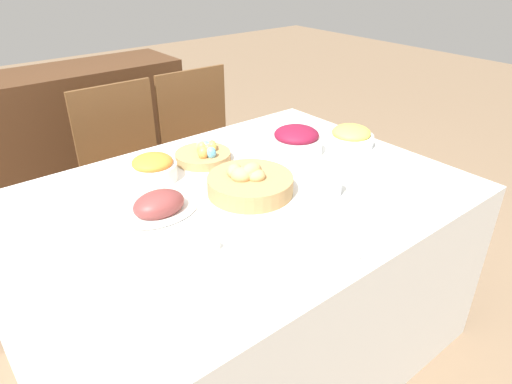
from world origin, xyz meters
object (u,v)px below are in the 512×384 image
at_px(carrot_bowl, 153,168).
at_px(butter_dish, 195,247).
at_px(pineapple_bowl, 351,137).
at_px(sideboard, 54,145).
at_px(drinking_cup, 331,185).
at_px(egg_basket, 204,155).
at_px(knife, 351,227).
at_px(dinner_plate, 313,245).
at_px(bread_basket, 250,183).
at_px(chair_far_center, 131,169).
at_px(beet_salad_bowl, 296,141).
at_px(ham_platter, 159,206).
at_px(chair_far_right, 206,147).
at_px(spoon, 357,223).
at_px(fork, 270,269).

height_order(carrot_bowl, butter_dish, carrot_bowl).
xyz_separation_m(pineapple_bowl, butter_dish, (-0.94, -0.23, -0.03)).
bearing_deg(sideboard, drinking_cup, -76.70).
xyz_separation_m(egg_basket, knife, (0.08, -0.70, -0.02)).
relative_size(sideboard, knife, 9.09).
relative_size(sideboard, dinner_plate, 5.66).
xyz_separation_m(pineapple_bowl, knife, (-0.49, -0.43, -0.04)).
bearing_deg(bread_basket, egg_basket, 85.91).
bearing_deg(chair_far_center, beet_salad_bowl, -59.14).
relative_size(ham_platter, dinner_plate, 0.95).
height_order(chair_far_center, egg_basket, chair_far_center).
height_order(chair_far_right, pineapple_bowl, chair_far_right).
bearing_deg(dinner_plate, sideboard, 94.54).
bearing_deg(butter_dish, ham_platter, 84.19).
xyz_separation_m(spoon, drinking_cup, (0.08, 0.18, 0.03)).
distance_m(carrot_bowl, butter_dish, 0.50).
xyz_separation_m(chair_far_right, chair_far_center, (-0.46, 0.00, 0.00)).
bearing_deg(butter_dish, spoon, -22.40).
distance_m(beet_salad_bowl, pineapple_bowl, 0.25).
relative_size(chair_far_right, bread_basket, 2.98).
distance_m(ham_platter, drinking_cup, 0.59).
xyz_separation_m(fork, drinking_cup, (0.43, 0.18, 0.03)).
distance_m(ham_platter, dinner_plate, 0.52).
relative_size(carrot_bowl, knife, 1.01).
xyz_separation_m(beet_salad_bowl, carrot_bowl, (-0.58, 0.15, -0.01)).
xyz_separation_m(sideboard, egg_basket, (0.24, -1.29, 0.32)).
xyz_separation_m(chair_far_center, bread_basket, (0.06, -0.89, 0.27)).
bearing_deg(spoon, ham_platter, 136.04).
bearing_deg(sideboard, spoon, -79.98).
height_order(chair_far_center, carrot_bowl, chair_far_center).
distance_m(pineapple_bowl, fork, 0.93).
bearing_deg(knife, egg_basket, 95.53).
xyz_separation_m(sideboard, dinner_plate, (0.16, -1.99, 0.30)).
distance_m(sideboard, ham_platter, 1.58).
bearing_deg(knife, carrot_bowl, 114.12).
distance_m(carrot_bowl, fork, 0.68).
bearing_deg(ham_platter, spoon, -45.04).
distance_m(knife, spoon, 0.03).
distance_m(bread_basket, beet_salad_bowl, 0.40).
bearing_deg(bread_basket, chair_far_center, 93.82).
bearing_deg(bread_basket, pineapple_bowl, 5.27).
height_order(beet_salad_bowl, pineapple_bowl, beet_salad_bowl).
relative_size(pineapple_bowl, spoon, 1.12).
bearing_deg(ham_platter, dinner_plate, -60.51).
bearing_deg(chair_far_right, pineapple_bowl, -74.73).
height_order(beet_salad_bowl, knife, beet_salad_bowl).
height_order(ham_platter, butter_dish, ham_platter).
bearing_deg(fork, spoon, -1.08).
xyz_separation_m(chair_far_center, carrot_bowl, (-0.15, -0.59, 0.27)).
xyz_separation_m(bread_basket, pineapple_bowl, (0.60, 0.05, 0.00)).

